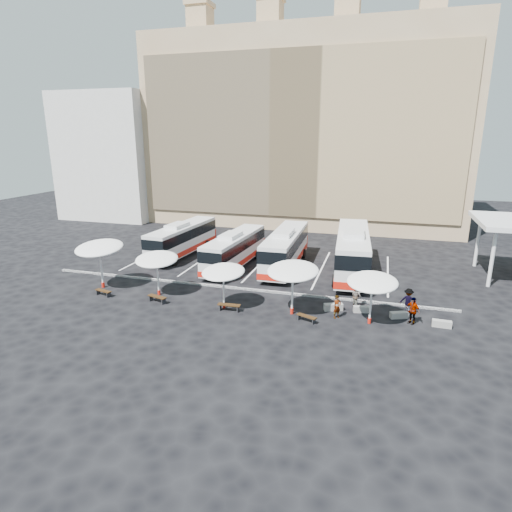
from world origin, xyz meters
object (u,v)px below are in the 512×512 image
(bus_3, at_px, (352,250))
(sunshade_1, at_px, (157,259))
(conc_bench_0, at_px, (333,307))
(conc_bench_3, at_px, (442,324))
(passenger_3, at_px, (408,301))
(passenger_0, at_px, (337,307))
(wood_bench_1, at_px, (157,298))
(wood_bench_3, at_px, (307,317))
(bus_1, at_px, (235,249))
(sunshade_2, at_px, (223,272))
(sunshade_4, at_px, (372,282))
(conc_bench_1, at_px, (362,309))
(bus_2, at_px, (285,248))
(passenger_2, at_px, (413,311))
(sunshade_0, at_px, (99,248))
(bus_0, at_px, (183,238))
(wood_bench_0, at_px, (103,292))
(wood_bench_2, at_px, (229,306))
(passenger_1, at_px, (357,296))
(sunshade_3, at_px, (293,271))
(conc_bench_2, at_px, (399,315))

(bus_3, relative_size, sunshade_1, 3.31)
(conc_bench_0, bearing_deg, bus_3, 86.64)
(conc_bench_3, bearing_deg, sunshade_1, 179.99)
(sunshade_1, relative_size, passenger_3, 2.23)
(passenger_0, bearing_deg, wood_bench_1, 139.38)
(wood_bench_3, relative_size, conc_bench_0, 1.10)
(bus_1, xyz_separation_m, bus_3, (10.86, 1.32, 0.38))
(sunshade_2, relative_size, sunshade_4, 1.03)
(sunshade_2, height_order, conc_bench_1, sunshade_2)
(conc_bench_1, bearing_deg, bus_1, 147.53)
(bus_2, xyz_separation_m, passenger_2, (10.92, -10.02, -0.98))
(sunshade_0, bearing_deg, conc_bench_0, 1.75)
(bus_2, relative_size, sunshade_0, 2.93)
(sunshade_4, distance_m, passenger_2, 3.45)
(conc_bench_3, distance_m, passenger_0, 6.83)
(sunshade_2, relative_size, conc_bench_0, 2.67)
(sunshade_1, distance_m, conc_bench_0, 13.86)
(sunshade_2, distance_m, passenger_3, 13.27)
(bus_0, xyz_separation_m, wood_bench_0, (-0.77, -12.61, -1.44))
(bus_3, bearing_deg, sunshade_2, -130.53)
(wood_bench_3, bearing_deg, passenger_2, 14.31)
(wood_bench_2, height_order, conc_bench_1, wood_bench_2)
(sunshade_0, distance_m, wood_bench_1, 6.84)
(wood_bench_0, bearing_deg, passenger_0, 3.00)
(bus_2, bearing_deg, conc_bench_0, -60.06)
(wood_bench_0, distance_m, passenger_3, 22.99)
(wood_bench_3, bearing_deg, sunshade_0, 173.66)
(bus_1, xyz_separation_m, sunshade_2, (2.60, -9.88, 1.00))
(sunshade_2, bearing_deg, conc_bench_3, 4.01)
(bus_1, distance_m, passenger_1, 13.80)
(sunshade_4, relative_size, conc_bench_0, 2.59)
(bus_0, distance_m, wood_bench_0, 12.72)
(bus_1, xyz_separation_m, wood_bench_1, (-2.60, -10.29, -1.37))
(sunshade_3, xyz_separation_m, wood_bench_0, (-14.90, -0.77, -2.82))
(bus_2, distance_m, conc_bench_2, 13.89)
(bus_1, distance_m, sunshade_3, 12.23)
(sunshade_2, xyz_separation_m, sunshade_4, (10.28, 0.26, 0.18))
(bus_0, xyz_separation_m, bus_2, (11.23, -1.14, 0.12))
(passenger_0, xyz_separation_m, passenger_2, (4.90, 0.50, 0.11))
(wood_bench_2, xyz_separation_m, passenger_2, (12.44, 1.47, 0.55))
(passenger_1, bearing_deg, conc_bench_3, -145.27)
(wood_bench_0, height_order, passenger_3, passenger_3)
(conc_bench_1, bearing_deg, bus_0, 151.68)
(bus_2, relative_size, conc_bench_0, 8.91)
(conc_bench_2, bearing_deg, wood_bench_3, -158.19)
(conc_bench_1, xyz_separation_m, passenger_0, (-1.61, -1.51, 0.60))
(sunshade_2, bearing_deg, bus_2, 79.41)
(wood_bench_3, bearing_deg, sunshade_4, 13.05)
(sunshade_2, relative_size, wood_bench_1, 2.14)
(bus_1, relative_size, sunshade_4, 3.17)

